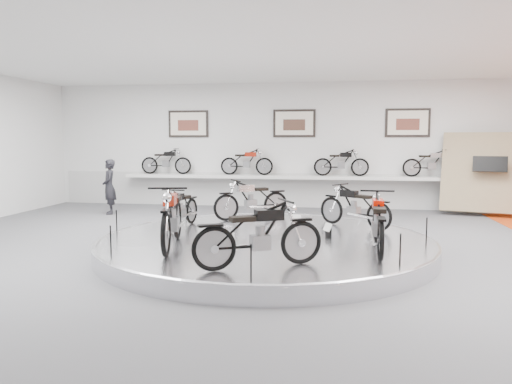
% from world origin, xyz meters
% --- Properties ---
extents(floor, '(16.00, 16.00, 0.00)m').
position_xyz_m(floor, '(0.00, 0.00, 0.00)').
color(floor, '#555457').
rests_on(floor, ground).
extents(ceiling, '(16.00, 16.00, 0.00)m').
position_xyz_m(ceiling, '(0.00, 0.00, 4.00)').
color(ceiling, white).
rests_on(ceiling, wall_back).
extents(wall_back, '(16.00, 0.00, 16.00)m').
position_xyz_m(wall_back, '(0.00, 7.00, 2.00)').
color(wall_back, silver).
rests_on(wall_back, floor).
extents(wall_front, '(16.00, 0.00, 16.00)m').
position_xyz_m(wall_front, '(0.00, -7.00, 2.00)').
color(wall_front, silver).
rests_on(wall_front, floor).
extents(dado_band, '(15.68, 0.04, 1.10)m').
position_xyz_m(dado_band, '(0.00, 6.98, 0.55)').
color(dado_band, '#BCBCBA').
rests_on(dado_band, floor).
extents(display_platform, '(6.40, 6.40, 0.30)m').
position_xyz_m(display_platform, '(0.00, 0.30, 0.15)').
color(display_platform, silver).
rests_on(display_platform, floor).
extents(platform_rim, '(6.40, 6.40, 0.10)m').
position_xyz_m(platform_rim, '(0.00, 0.30, 0.27)').
color(platform_rim, '#B2B2BA').
rests_on(platform_rim, display_platform).
extents(shelf, '(11.00, 0.55, 0.10)m').
position_xyz_m(shelf, '(0.00, 6.70, 1.00)').
color(shelf, silver).
rests_on(shelf, wall_back).
extents(poster_left, '(1.35, 0.06, 0.88)m').
position_xyz_m(poster_left, '(-3.50, 6.96, 2.70)').
color(poster_left, white).
rests_on(poster_left, wall_back).
extents(poster_center, '(1.35, 0.06, 0.88)m').
position_xyz_m(poster_center, '(0.00, 6.96, 2.70)').
color(poster_center, white).
rests_on(poster_center, wall_back).
extents(poster_right, '(1.35, 0.06, 0.88)m').
position_xyz_m(poster_right, '(3.50, 6.96, 2.70)').
color(poster_right, white).
rests_on(poster_right, wall_back).
extents(display_panel, '(2.56, 1.52, 2.30)m').
position_xyz_m(display_panel, '(5.60, 6.10, 1.25)').
color(display_panel, '#96825D').
rests_on(display_panel, floor).
extents(shelf_bike_a, '(1.22, 0.43, 0.73)m').
position_xyz_m(shelf_bike_a, '(-4.20, 6.70, 1.42)').
color(shelf_bike_a, black).
rests_on(shelf_bike_a, shelf).
extents(shelf_bike_b, '(1.22, 0.43, 0.73)m').
position_xyz_m(shelf_bike_b, '(-1.50, 6.70, 1.42)').
color(shelf_bike_b, maroon).
rests_on(shelf_bike_b, shelf).
extents(shelf_bike_c, '(1.22, 0.43, 0.73)m').
position_xyz_m(shelf_bike_c, '(1.50, 6.70, 1.42)').
color(shelf_bike_c, black).
rests_on(shelf_bike_c, shelf).
extents(shelf_bike_d, '(1.22, 0.43, 0.73)m').
position_xyz_m(shelf_bike_d, '(4.20, 6.70, 1.42)').
color(shelf_bike_d, '#BABAC0').
rests_on(shelf_bike_d, shelf).
extents(bike_a, '(1.57, 1.41, 0.92)m').
position_xyz_m(bike_a, '(1.74, 1.74, 0.76)').
color(bike_a, black).
rests_on(bike_a, display_platform).
extents(bike_b, '(1.66, 1.38, 0.95)m').
position_xyz_m(bike_b, '(-0.64, 2.49, 0.78)').
color(bike_b, '#BABAC0').
rests_on(bike_b, display_platform).
extents(bike_c, '(0.69, 1.53, 0.87)m').
position_xyz_m(bike_c, '(-1.93, 1.06, 0.74)').
color(bike_c, black).
rests_on(bike_c, display_platform).
extents(bike_d, '(1.01, 1.98, 1.11)m').
position_xyz_m(bike_d, '(-1.50, -0.78, 0.85)').
color(bike_d, maroon).
rests_on(bike_d, display_platform).
extents(bike_e, '(1.79, 1.32, 1.00)m').
position_xyz_m(bike_e, '(0.22, -1.95, 0.80)').
color(bike_e, black).
rests_on(bike_e, display_platform).
extents(bike_f, '(0.64, 1.73, 1.01)m').
position_xyz_m(bike_f, '(2.04, -0.60, 0.80)').
color(bike_f, '#B60E00').
rests_on(bike_f, display_platform).
extents(visitor, '(0.61, 0.70, 1.61)m').
position_xyz_m(visitor, '(-5.23, 4.63, 0.81)').
color(visitor, black).
rests_on(visitor, floor).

